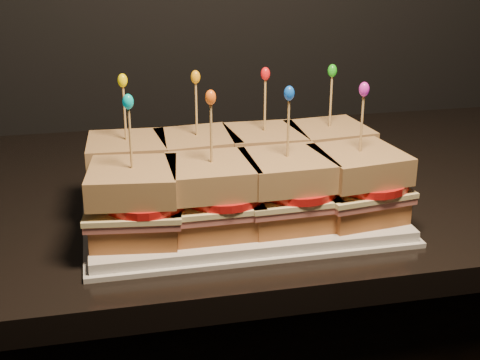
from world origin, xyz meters
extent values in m
cube|color=black|center=(0.68, 1.69, 0.90)|extent=(2.17, 0.63, 0.03)
cube|color=silver|center=(0.68, 1.55, 0.93)|extent=(0.38, 0.23, 0.02)
cube|color=silver|center=(0.68, 1.55, 0.92)|extent=(0.39, 0.25, 0.01)
cube|color=brown|center=(0.54, 1.61, 0.95)|extent=(0.10, 0.10, 0.03)
cube|color=#B3544F|center=(0.54, 1.61, 0.97)|extent=(0.11, 0.11, 0.01)
cube|color=beige|center=(0.54, 1.61, 0.97)|extent=(0.11, 0.11, 0.01)
cylinder|color=red|center=(0.56, 1.60, 0.98)|extent=(0.09, 0.09, 0.01)
cube|color=#68310F|center=(0.54, 1.61, 1.00)|extent=(0.10, 0.10, 0.03)
cylinder|color=tan|center=(0.54, 1.61, 1.05)|extent=(0.00, 0.00, 0.09)
ellipsoid|color=yellow|center=(0.54, 1.61, 1.09)|extent=(0.01, 0.01, 0.02)
cube|color=brown|center=(0.63, 1.61, 0.95)|extent=(0.10, 0.10, 0.03)
cube|color=#B3544F|center=(0.63, 1.61, 0.97)|extent=(0.11, 0.11, 0.01)
cube|color=beige|center=(0.63, 1.61, 0.97)|extent=(0.11, 0.11, 0.01)
cylinder|color=red|center=(0.65, 1.60, 0.98)|extent=(0.09, 0.09, 0.01)
cube|color=#68310F|center=(0.63, 1.61, 1.00)|extent=(0.10, 0.10, 0.03)
cylinder|color=tan|center=(0.63, 1.61, 1.05)|extent=(0.00, 0.00, 0.09)
ellipsoid|color=orange|center=(0.63, 1.61, 1.09)|extent=(0.01, 0.01, 0.02)
cube|color=brown|center=(0.72, 1.61, 0.95)|extent=(0.10, 0.10, 0.03)
cube|color=#B3544F|center=(0.72, 1.61, 0.97)|extent=(0.11, 0.10, 0.01)
cube|color=beige|center=(0.72, 1.61, 0.97)|extent=(0.11, 0.11, 0.01)
cylinder|color=red|center=(0.73, 1.60, 0.98)|extent=(0.09, 0.09, 0.01)
cube|color=#68310F|center=(0.72, 1.61, 1.00)|extent=(0.10, 0.10, 0.03)
cylinder|color=tan|center=(0.72, 1.61, 1.05)|extent=(0.00, 0.00, 0.09)
ellipsoid|color=red|center=(0.72, 1.61, 1.09)|extent=(0.01, 0.01, 0.02)
cube|color=brown|center=(0.81, 1.61, 0.95)|extent=(0.10, 0.10, 0.03)
cube|color=#B3544F|center=(0.81, 1.61, 0.97)|extent=(0.11, 0.11, 0.01)
cube|color=beige|center=(0.81, 1.61, 0.97)|extent=(0.12, 0.11, 0.01)
cylinder|color=red|center=(0.82, 1.60, 0.98)|extent=(0.09, 0.09, 0.01)
cube|color=#68310F|center=(0.81, 1.61, 1.00)|extent=(0.11, 0.11, 0.03)
cylinder|color=tan|center=(0.81, 1.61, 1.05)|extent=(0.00, 0.00, 0.09)
ellipsoid|color=green|center=(0.81, 1.61, 1.09)|extent=(0.01, 0.01, 0.02)
cube|color=brown|center=(0.54, 1.50, 0.95)|extent=(0.11, 0.11, 0.03)
cube|color=#B3544F|center=(0.54, 1.50, 0.97)|extent=(0.12, 0.11, 0.01)
cube|color=beige|center=(0.54, 1.50, 0.97)|extent=(0.12, 0.12, 0.01)
cylinder|color=red|center=(0.56, 1.50, 0.98)|extent=(0.09, 0.09, 0.01)
cube|color=#68310F|center=(0.54, 1.50, 1.00)|extent=(0.11, 0.11, 0.03)
cylinder|color=tan|center=(0.54, 1.50, 1.05)|extent=(0.00, 0.00, 0.09)
ellipsoid|color=#03B6BD|center=(0.54, 1.50, 1.09)|extent=(0.01, 0.01, 0.02)
cube|color=brown|center=(0.63, 1.50, 0.95)|extent=(0.09, 0.09, 0.03)
cube|color=#B3544F|center=(0.63, 1.50, 0.97)|extent=(0.10, 0.10, 0.01)
cube|color=beige|center=(0.63, 1.50, 0.97)|extent=(0.11, 0.10, 0.01)
cylinder|color=red|center=(0.65, 1.50, 0.98)|extent=(0.09, 0.09, 0.01)
cube|color=#68310F|center=(0.63, 1.50, 1.00)|extent=(0.10, 0.10, 0.03)
cylinder|color=tan|center=(0.63, 1.50, 1.05)|extent=(0.00, 0.00, 0.09)
ellipsoid|color=orange|center=(0.63, 1.50, 1.09)|extent=(0.01, 0.01, 0.02)
cube|color=brown|center=(0.72, 1.50, 0.95)|extent=(0.10, 0.10, 0.03)
cube|color=#B3544F|center=(0.72, 1.50, 0.97)|extent=(0.11, 0.10, 0.01)
cube|color=beige|center=(0.72, 1.50, 0.97)|extent=(0.11, 0.11, 0.01)
cylinder|color=red|center=(0.73, 1.50, 0.98)|extent=(0.09, 0.09, 0.01)
cube|color=#68310F|center=(0.72, 1.50, 1.00)|extent=(0.10, 0.10, 0.03)
cylinder|color=tan|center=(0.72, 1.50, 1.05)|extent=(0.00, 0.00, 0.09)
ellipsoid|color=blue|center=(0.72, 1.50, 1.09)|extent=(0.01, 0.01, 0.02)
cube|color=brown|center=(0.81, 1.50, 0.95)|extent=(0.11, 0.11, 0.03)
cube|color=#B3544F|center=(0.81, 1.50, 0.97)|extent=(0.12, 0.11, 0.01)
cube|color=beige|center=(0.81, 1.50, 0.97)|extent=(0.12, 0.12, 0.01)
cylinder|color=red|center=(0.82, 1.50, 0.98)|extent=(0.09, 0.09, 0.01)
cube|color=#68310F|center=(0.81, 1.50, 1.00)|extent=(0.11, 0.11, 0.03)
cylinder|color=tan|center=(0.81, 1.50, 1.05)|extent=(0.00, 0.00, 0.09)
ellipsoid|color=#D523B9|center=(0.81, 1.50, 1.09)|extent=(0.01, 0.01, 0.02)
camera|label=1|loc=(0.51, 0.80, 1.27)|focal=50.00mm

